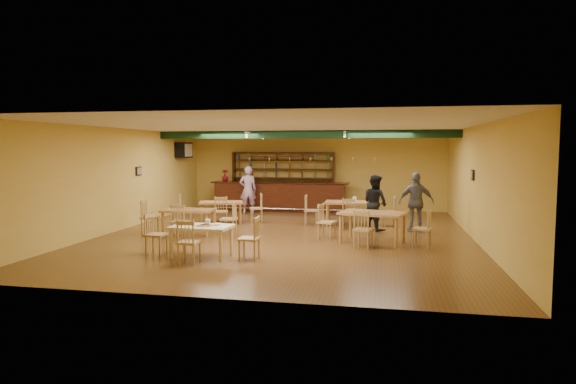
% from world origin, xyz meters
% --- Properties ---
extents(floor, '(12.00, 12.00, 0.00)m').
position_xyz_m(floor, '(0.00, 0.00, 0.00)').
color(floor, brown).
rests_on(floor, ground).
extents(ceiling_beam, '(10.00, 0.30, 0.25)m').
position_xyz_m(ceiling_beam, '(0.00, 2.80, 2.87)').
color(ceiling_beam, black).
rests_on(ceiling_beam, ceiling).
extents(track_rail_left, '(0.05, 2.50, 0.05)m').
position_xyz_m(track_rail_left, '(-1.80, 3.40, 2.94)').
color(track_rail_left, silver).
rests_on(track_rail_left, ceiling).
extents(track_rail_right, '(0.05, 2.50, 0.05)m').
position_xyz_m(track_rail_right, '(1.40, 3.40, 2.94)').
color(track_rail_right, silver).
rests_on(track_rail_right, ceiling).
extents(ac_unit, '(0.34, 0.70, 0.48)m').
position_xyz_m(ac_unit, '(-4.80, 4.20, 2.35)').
color(ac_unit, silver).
rests_on(ac_unit, wall_left).
extents(picture_left, '(0.04, 0.34, 0.28)m').
position_xyz_m(picture_left, '(-4.97, 1.00, 1.70)').
color(picture_left, black).
rests_on(picture_left, wall_left).
extents(picture_right, '(0.04, 0.34, 0.28)m').
position_xyz_m(picture_right, '(4.97, 0.50, 1.70)').
color(picture_right, black).
rests_on(picture_right, wall_right).
extents(bar_counter, '(5.30, 0.85, 1.13)m').
position_xyz_m(bar_counter, '(-1.30, 5.15, 0.56)').
color(bar_counter, black).
rests_on(bar_counter, ground).
extents(back_bar_hutch, '(4.10, 0.40, 2.28)m').
position_xyz_m(back_bar_hutch, '(-1.30, 5.78, 1.14)').
color(back_bar_hutch, black).
rests_on(back_bar_hutch, ground).
extents(poinsettia, '(0.32, 0.32, 0.45)m').
position_xyz_m(poinsettia, '(-3.50, 5.15, 1.36)').
color(poinsettia, maroon).
rests_on(poinsettia, bar_counter).
extents(dining_table_a, '(1.57, 1.23, 0.69)m').
position_xyz_m(dining_table_a, '(-2.54, 1.81, 0.35)').
color(dining_table_a, '#A6753B').
rests_on(dining_table_a, ground).
extents(dining_table_b, '(1.55, 0.97, 0.76)m').
position_xyz_m(dining_table_b, '(1.60, 2.05, 0.38)').
color(dining_table_b, '#A6753B').
rests_on(dining_table_b, ground).
extents(dining_table_c, '(1.45, 0.91, 0.71)m').
position_xyz_m(dining_table_c, '(-2.73, -0.42, 0.35)').
color(dining_table_c, '#A6753B').
rests_on(dining_table_c, ground).
extents(dining_table_d, '(1.79, 1.34, 0.80)m').
position_xyz_m(dining_table_d, '(2.37, -0.75, 0.40)').
color(dining_table_d, '#A6753B').
rests_on(dining_table_d, ground).
extents(near_table, '(1.33, 0.88, 0.70)m').
position_xyz_m(near_table, '(-1.31, -3.13, 0.35)').
color(near_table, '#D2B98D').
rests_on(near_table, ground).
extents(pizza_tray, '(0.44, 0.44, 0.01)m').
position_xyz_m(pizza_tray, '(-1.22, -3.13, 0.71)').
color(pizza_tray, silver).
rests_on(pizza_tray, near_table).
extents(parmesan_shaker, '(0.08, 0.08, 0.11)m').
position_xyz_m(parmesan_shaker, '(-1.73, -3.27, 0.76)').
color(parmesan_shaker, '#EAE5C6').
rests_on(parmesan_shaker, near_table).
extents(napkin_stack, '(0.22, 0.17, 0.03)m').
position_xyz_m(napkin_stack, '(-0.99, -2.94, 0.72)').
color(napkin_stack, white).
rests_on(napkin_stack, near_table).
extents(pizza_server, '(0.33, 0.20, 0.00)m').
position_xyz_m(pizza_server, '(-1.08, -3.08, 0.72)').
color(pizza_server, silver).
rests_on(pizza_server, pizza_tray).
extents(side_plate, '(0.23, 0.23, 0.01)m').
position_xyz_m(side_plate, '(-0.80, -3.32, 0.71)').
color(side_plate, white).
rests_on(side_plate, near_table).
extents(patron_bar, '(0.74, 0.61, 1.76)m').
position_xyz_m(patron_bar, '(-2.34, 4.33, 0.88)').
color(patron_bar, '#9C50AD').
rests_on(patron_bar, ground).
extents(patron_right_a, '(1.00, 1.01, 1.64)m').
position_xyz_m(patron_right_a, '(2.40, 1.25, 0.82)').
color(patron_right_a, black).
rests_on(patron_right_a, ground).
extents(patron_right_b, '(1.07, 0.60, 1.73)m').
position_xyz_m(patron_right_b, '(3.57, 1.25, 0.86)').
color(patron_right_b, slate).
rests_on(patron_right_b, ground).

